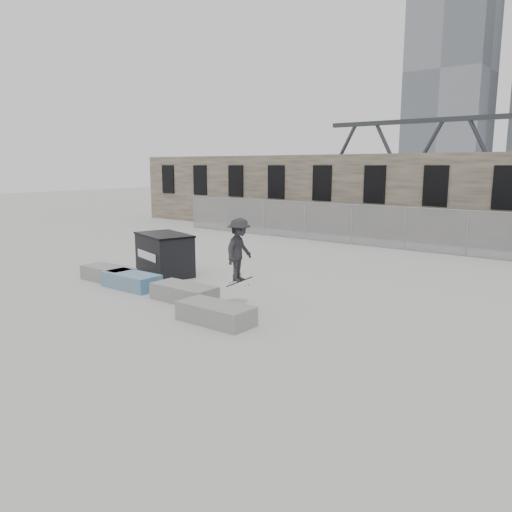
{
  "coord_description": "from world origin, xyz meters",
  "views": [
    {
      "loc": [
        11.38,
        -9.87,
        3.9
      ],
      "look_at": [
        2.63,
        1.38,
        1.3
      ],
      "focal_mm": 35.0,
      "sensor_mm": 36.0,
      "label": 1
    }
  ],
  "objects": [
    {
      "name": "planter_far_left",
      "position": [
        -2.84,
        0.17,
        0.26
      ],
      "size": [
        2.0,
        0.9,
        0.49
      ],
      "color": "gray",
      "rests_on": "ground"
    },
    {
      "name": "ground",
      "position": [
        0.0,
        0.0,
        0.0
      ],
      "size": [
        120.0,
        120.0,
        0.0
      ],
      "primitive_type": "plane",
      "color": "#ADADA8",
      "rests_on": "ground"
    },
    {
      "name": "planter_offset",
      "position": [
        3.2,
        -1.01,
        0.26
      ],
      "size": [
        2.0,
        0.9,
        0.49
      ],
      "color": "gray",
      "rests_on": "ground"
    },
    {
      "name": "dumpster",
      "position": [
        -2.03,
        2.0,
        0.75
      ],
      "size": [
        2.58,
        2.0,
        1.49
      ],
      "rotation": [
        0.0,
        0.0,
        -0.3
      ],
      "color": "black",
      "rests_on": "ground"
    },
    {
      "name": "chainlink_fence",
      "position": [
        -0.0,
        12.5,
        1.04
      ],
      "size": [
        22.06,
        0.06,
        2.02
      ],
      "color": "gray",
      "rests_on": "ground"
    },
    {
      "name": "planter_center_left",
      "position": [
        -1.38,
        -0.0,
        0.26
      ],
      "size": [
        2.0,
        0.9,
        0.49
      ],
      "color": "teal",
      "rests_on": "ground"
    },
    {
      "name": "skateboarder",
      "position": [
        2.83,
        0.38,
        1.63
      ],
      "size": [
        0.83,
        1.21,
        1.93
      ],
      "rotation": [
        0.0,
        0.0,
        1.75
      ],
      "color": "#252527",
      "rests_on": "ground"
    },
    {
      "name": "stone_wall",
      "position": [
        0.0,
        16.24,
        2.26
      ],
      "size": [
        36.0,
        2.58,
        4.5
      ],
      "color": "brown",
      "rests_on": "ground"
    },
    {
      "name": "planter_center_right",
      "position": [
        1.1,
        -0.07,
        0.26
      ],
      "size": [
        2.0,
        0.9,
        0.49
      ],
      "color": "gray",
      "rests_on": "ground"
    }
  ]
}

